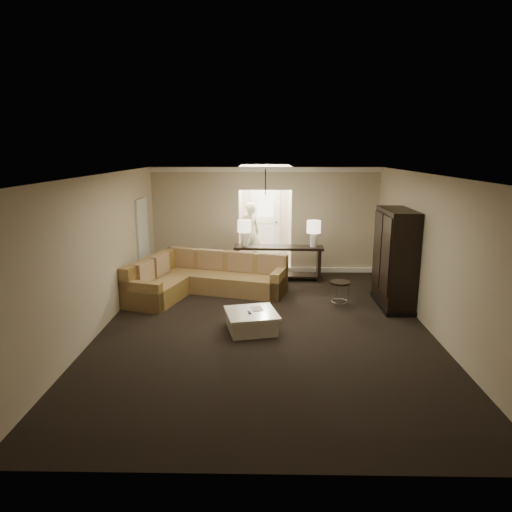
{
  "coord_description": "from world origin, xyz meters",
  "views": [
    {
      "loc": [
        -0.02,
        -8.02,
        3.22
      ],
      "look_at": [
        -0.19,
        1.2,
        1.08
      ],
      "focal_mm": 32.0,
      "sensor_mm": 36.0,
      "label": 1
    }
  ],
  "objects_px": {
    "console_table": "(279,260)",
    "armoire": "(395,261)",
    "person": "(249,230)",
    "drink_table": "(340,289)",
    "sectional_sofa": "(201,278)",
    "coffee_table": "(251,321)"
  },
  "relations": [
    {
      "from": "console_table",
      "to": "drink_table",
      "type": "height_order",
      "value": "console_table"
    },
    {
      "from": "coffee_table",
      "to": "armoire",
      "type": "xyz_separation_m",
      "value": [
        2.94,
        1.42,
        0.8
      ]
    },
    {
      "from": "person",
      "to": "drink_table",
      "type": "bearing_deg",
      "value": 95.12
    },
    {
      "from": "coffee_table",
      "to": "drink_table",
      "type": "distance_m",
      "value": 2.31
    },
    {
      "from": "console_table",
      "to": "armoire",
      "type": "bearing_deg",
      "value": -37.61
    },
    {
      "from": "console_table",
      "to": "drink_table",
      "type": "relative_size",
      "value": 4.25
    },
    {
      "from": "console_table",
      "to": "drink_table",
      "type": "bearing_deg",
      "value": -55.78
    },
    {
      "from": "sectional_sofa",
      "to": "coffee_table",
      "type": "relative_size",
      "value": 3.28
    },
    {
      "from": "drink_table",
      "to": "console_table",
      "type": "bearing_deg",
      "value": 121.74
    },
    {
      "from": "person",
      "to": "armoire",
      "type": "bearing_deg",
      "value": 106.86
    },
    {
      "from": "armoire",
      "to": "drink_table",
      "type": "distance_m",
      "value": 1.26
    },
    {
      "from": "armoire",
      "to": "person",
      "type": "distance_m",
      "value": 4.85
    },
    {
      "from": "sectional_sofa",
      "to": "armoire",
      "type": "bearing_deg",
      "value": 5.62
    },
    {
      "from": "console_table",
      "to": "drink_table",
      "type": "distance_m",
      "value": 2.36
    },
    {
      "from": "console_table",
      "to": "armoire",
      "type": "relative_size",
      "value": 1.1
    },
    {
      "from": "sectional_sofa",
      "to": "person",
      "type": "relative_size",
      "value": 1.79
    },
    {
      "from": "coffee_table",
      "to": "console_table",
      "type": "height_order",
      "value": "console_table"
    },
    {
      "from": "armoire",
      "to": "console_table",
      "type": "bearing_deg",
      "value": 139.91
    },
    {
      "from": "sectional_sofa",
      "to": "person",
      "type": "bearing_deg",
      "value": 86.88
    },
    {
      "from": "sectional_sofa",
      "to": "console_table",
      "type": "relative_size",
      "value": 1.56
    },
    {
      "from": "coffee_table",
      "to": "armoire",
      "type": "height_order",
      "value": "armoire"
    },
    {
      "from": "coffee_table",
      "to": "armoire",
      "type": "distance_m",
      "value": 3.36
    }
  ]
}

